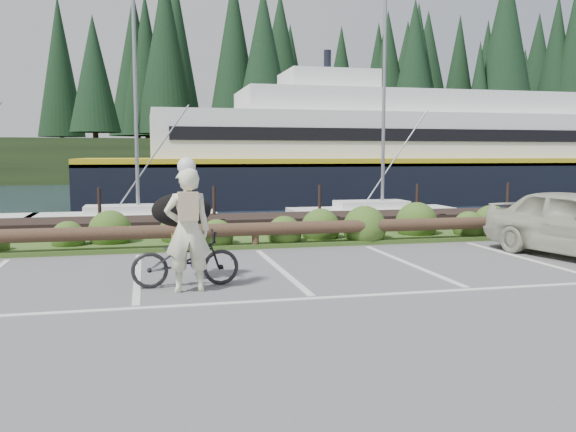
% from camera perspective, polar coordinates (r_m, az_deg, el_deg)
% --- Properties ---
extents(ground, '(72.00, 72.00, 0.00)m').
position_cam_1_polar(ground, '(9.58, 1.85, -7.18)').
color(ground, '#575659').
extents(harbor_backdrop, '(170.00, 160.00, 30.00)m').
position_cam_1_polar(harbor_backdrop, '(87.55, -11.41, 4.25)').
color(harbor_backdrop, '#172638').
rests_on(harbor_backdrop, ground).
extents(vegetation_strip, '(34.00, 1.60, 0.10)m').
position_cam_1_polar(vegetation_strip, '(14.67, -3.55, -2.46)').
color(vegetation_strip, '#3D5B21').
rests_on(vegetation_strip, ground).
extents(log_rail, '(32.00, 0.30, 0.60)m').
position_cam_1_polar(log_rail, '(14.00, -3.06, -3.06)').
color(log_rail, '#443021').
rests_on(log_rail, ground).
extents(bicycle, '(1.76, 0.66, 0.91)m').
position_cam_1_polar(bicycle, '(10.08, -9.56, -3.97)').
color(bicycle, black).
rests_on(bicycle, ground).
extents(cyclist, '(0.73, 0.49, 1.95)m').
position_cam_1_polar(cyclist, '(9.60, -9.38, -1.33)').
color(cyclist, '#E9E8C5').
rests_on(cyclist, ground).
extents(dog, '(0.53, 1.03, 0.58)m').
position_cam_1_polar(dog, '(10.53, -9.93, 0.55)').
color(dog, black).
rests_on(dog, bicycle).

